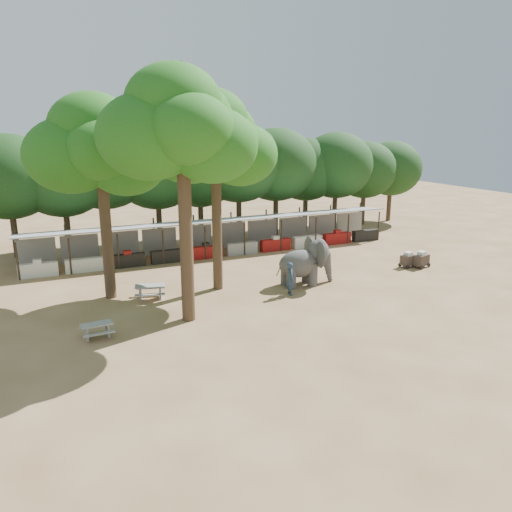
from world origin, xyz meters
name	(u,v)px	position (x,y,z in m)	size (l,w,h in m)	color
ground	(314,315)	(0.00, 0.00, 0.00)	(100.00, 100.00, 0.00)	brown
vendor_stalls	(220,238)	(0.00, 13.84, 1.18)	(28.00, 2.99, 2.80)	#989B9F
yard_tree_left	(97,147)	(-9.13, 7.19, 8.20)	(7.10, 6.90, 11.02)	#332316
yard_tree_center	(178,128)	(-6.13, 2.19, 9.21)	(7.10, 6.90, 12.04)	#332316
yard_tree_back	(212,140)	(-3.13, 6.19, 8.54)	(7.10, 6.90, 11.36)	#332316
backdrop_trees	(197,174)	(0.00, 19.00, 5.51)	(46.46, 5.95, 8.33)	#332316
elephant	(306,262)	(2.09, 4.58, 1.38)	(3.62, 2.77, 2.76)	#3C3A3A
handler	(290,279)	(0.36, 3.30, 0.94)	(0.68, 0.45, 1.89)	#26384C
picnic_table_near	(97,329)	(-10.42, 1.55, 0.45)	(1.47, 1.34, 0.69)	gray
picnic_table_far	(150,290)	(-7.05, 5.79, 0.53)	(1.93, 1.82, 0.81)	gray
cart_front	(408,260)	(10.33, 5.06, 0.52)	(1.15, 0.83, 1.05)	#322722
cart_back	(421,260)	(11.09, 4.60, 0.55)	(1.31, 1.04, 1.12)	#322722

